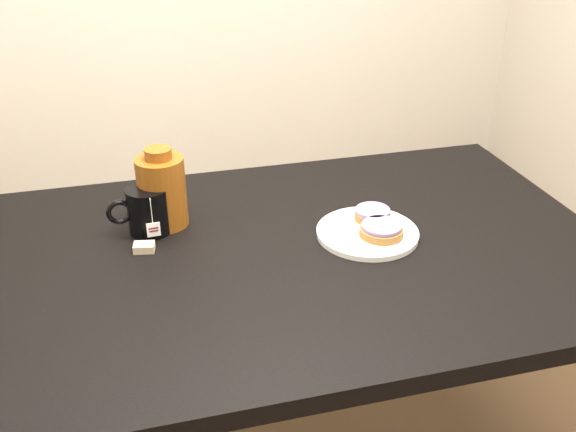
{
  "coord_description": "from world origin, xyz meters",
  "views": [
    {
      "loc": [
        -0.33,
        -1.17,
        1.49
      ],
      "look_at": [
        -0.01,
        0.04,
        0.81
      ],
      "focal_mm": 40.0,
      "sensor_mm": 36.0,
      "label": 1
    }
  ],
  "objects_px": {
    "mug": "(148,210)",
    "bagel_package": "(162,190)",
    "bagel_back": "(373,214)",
    "bagel_front": "(381,230)",
    "plate": "(367,232)",
    "teabag_pouch": "(144,247)",
    "table": "(296,278)"
  },
  "relations": [
    {
      "from": "bagel_front",
      "to": "mug",
      "type": "height_order",
      "value": "mug"
    },
    {
      "from": "plate",
      "to": "teabag_pouch",
      "type": "distance_m",
      "value": 0.5
    },
    {
      "from": "plate",
      "to": "bagel_front",
      "type": "relative_size",
      "value": 1.72
    },
    {
      "from": "bagel_front",
      "to": "teabag_pouch",
      "type": "height_order",
      "value": "bagel_front"
    },
    {
      "from": "bagel_front",
      "to": "mug",
      "type": "relative_size",
      "value": 0.92
    },
    {
      "from": "plate",
      "to": "bagel_package",
      "type": "bearing_deg",
      "value": 158.58
    },
    {
      "from": "plate",
      "to": "bagel_front",
      "type": "xyz_separation_m",
      "value": [
        0.02,
        -0.03,
        0.02
      ]
    },
    {
      "from": "bagel_front",
      "to": "teabag_pouch",
      "type": "distance_m",
      "value": 0.53
    },
    {
      "from": "mug",
      "to": "plate",
      "type": "bearing_deg",
      "value": -21.21
    },
    {
      "from": "plate",
      "to": "teabag_pouch",
      "type": "bearing_deg",
      "value": 173.16
    },
    {
      "from": "plate",
      "to": "bagel_package",
      "type": "height_order",
      "value": "bagel_package"
    },
    {
      "from": "teabag_pouch",
      "to": "bagel_package",
      "type": "xyz_separation_m",
      "value": [
        0.06,
        0.11,
        0.08
      ]
    },
    {
      "from": "table",
      "to": "bagel_back",
      "type": "bearing_deg",
      "value": 15.81
    },
    {
      "from": "teabag_pouch",
      "to": "bagel_package",
      "type": "height_order",
      "value": "bagel_package"
    },
    {
      "from": "mug",
      "to": "bagel_package",
      "type": "relative_size",
      "value": 0.78
    },
    {
      "from": "bagel_front",
      "to": "table",
      "type": "bearing_deg",
      "value": 174.93
    },
    {
      "from": "bagel_front",
      "to": "teabag_pouch",
      "type": "xyz_separation_m",
      "value": [
        -0.52,
        0.09,
        -0.02
      ]
    },
    {
      "from": "mug",
      "to": "teabag_pouch",
      "type": "relative_size",
      "value": 3.29
    },
    {
      "from": "bagel_back",
      "to": "plate",
      "type": "bearing_deg",
      "value": -122.25
    },
    {
      "from": "bagel_back",
      "to": "teabag_pouch",
      "type": "height_order",
      "value": "bagel_back"
    },
    {
      "from": "table",
      "to": "plate",
      "type": "bearing_deg",
      "value": 3.23
    },
    {
      "from": "bagel_back",
      "to": "mug",
      "type": "relative_size",
      "value": 0.69
    },
    {
      "from": "bagel_back",
      "to": "teabag_pouch",
      "type": "distance_m",
      "value": 0.53
    },
    {
      "from": "teabag_pouch",
      "to": "plate",
      "type": "bearing_deg",
      "value": -6.84
    },
    {
      "from": "bagel_back",
      "to": "mug",
      "type": "bearing_deg",
      "value": 168.94
    },
    {
      "from": "table",
      "to": "mug",
      "type": "relative_size",
      "value": 9.45
    },
    {
      "from": "table",
      "to": "teabag_pouch",
      "type": "relative_size",
      "value": 31.11
    },
    {
      "from": "bagel_package",
      "to": "mug",
      "type": "bearing_deg",
      "value": -144.36
    },
    {
      "from": "bagel_back",
      "to": "bagel_front",
      "type": "relative_size",
      "value": 0.75
    },
    {
      "from": "plate",
      "to": "mug",
      "type": "distance_m",
      "value": 0.5
    },
    {
      "from": "bagel_front",
      "to": "bagel_package",
      "type": "relative_size",
      "value": 0.71
    },
    {
      "from": "plate",
      "to": "teabag_pouch",
      "type": "xyz_separation_m",
      "value": [
        -0.5,
        0.06,
        0.0
      ]
    }
  ]
}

